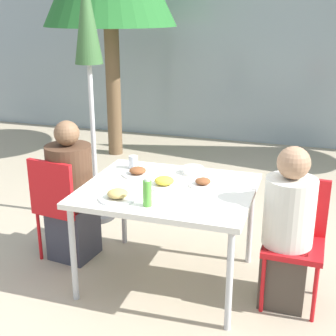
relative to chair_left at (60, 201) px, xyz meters
name	(u,v)px	position (x,y,z in m)	size (l,w,h in m)	color
ground_plane	(168,279)	(0.92, -0.03, -0.52)	(24.00, 24.00, 0.00)	tan
building_facade	(255,43)	(0.92, 4.18, 0.98)	(10.00, 0.20, 3.00)	#89999E
dining_table	(168,195)	(0.92, -0.03, 0.18)	(1.22, 1.02, 0.76)	silver
chair_left	(60,201)	(0.00, 0.00, 0.00)	(0.45, 0.45, 0.88)	red
person_left	(71,196)	(0.06, 0.07, 0.02)	(0.37, 0.37, 1.17)	#383842
chair_right	(296,231)	(1.83, 0.02, 0.00)	(0.41, 0.41, 0.88)	red
person_right	(287,232)	(1.78, -0.06, 0.02)	(0.34, 0.34, 1.15)	#473D33
closed_umbrella	(88,45)	(-0.10, 0.83, 1.15)	(0.36, 0.36, 2.33)	#333333
plate_0	(138,172)	(0.62, 0.14, 0.26)	(0.24, 0.24, 0.07)	white
plate_1	(164,183)	(0.89, -0.01, 0.26)	(0.26, 0.26, 0.07)	white
plate_2	(118,196)	(0.66, -0.35, 0.26)	(0.26, 0.26, 0.07)	white
plate_3	(203,183)	(1.15, 0.08, 0.26)	(0.20, 0.20, 0.06)	white
bottle	(147,193)	(0.89, -0.39, 0.33)	(0.06, 0.06, 0.19)	#51A338
drinking_cup	(133,162)	(0.52, 0.29, 0.29)	(0.07, 0.07, 0.10)	silver
salad_bowl	(193,170)	(1.01, 0.32, 0.26)	(0.17, 0.17, 0.05)	white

